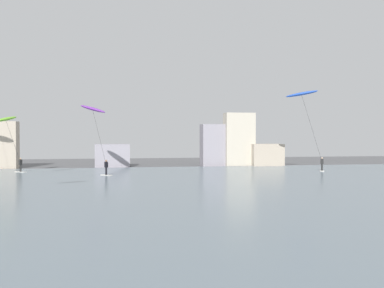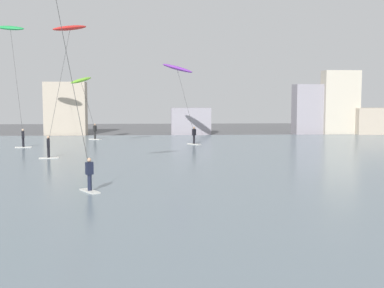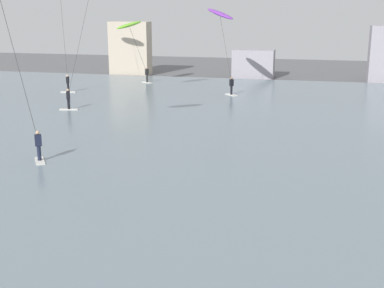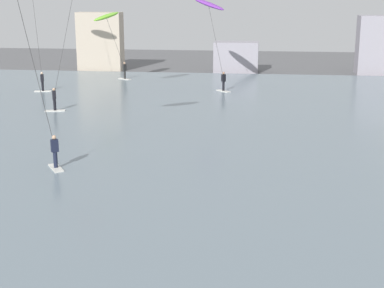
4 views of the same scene
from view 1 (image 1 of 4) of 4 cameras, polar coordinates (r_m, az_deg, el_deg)
water_bay at (r=30.32m, az=-9.51°, el=-6.93°), size 84.00×52.00×0.10m
far_shore_buildings at (r=57.87m, az=-2.83°, el=-0.39°), size 40.42×4.47×7.52m
kitesurfer_purple at (r=46.92m, az=-13.28°, el=4.14°), size 3.91×4.31×7.83m
kitesurfer_lime at (r=50.04m, az=-23.93°, el=2.67°), size 2.81×4.88×6.57m
kitesurfer_blue at (r=49.89m, az=14.95°, el=5.90°), size 5.42×2.99×9.50m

